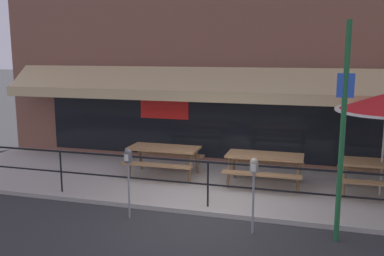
{
  "coord_description": "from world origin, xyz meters",
  "views": [
    {
      "loc": [
        2.02,
        -7.93,
        3.27
      ],
      "look_at": [
        -0.71,
        1.6,
        1.5
      ],
      "focal_mm": 40.0,
      "sensor_mm": 36.0,
      "label": 1
    }
  ],
  "objects_px": {
    "picnic_table_left": "(164,153)",
    "picnic_table_right": "(382,169)",
    "street_sign_pole": "(343,132)",
    "parking_meter_near": "(128,162)",
    "parking_meter_far": "(254,173)",
    "picnic_table_centre": "(265,161)"
  },
  "relations": [
    {
      "from": "picnic_table_left",
      "to": "street_sign_pole",
      "type": "xyz_separation_m",
      "value": [
        4.13,
        -2.6,
        1.24
      ]
    },
    {
      "from": "picnic_table_right",
      "to": "street_sign_pole",
      "type": "height_order",
      "value": "street_sign_pole"
    },
    {
      "from": "picnic_table_right",
      "to": "parking_meter_near",
      "type": "height_order",
      "value": "parking_meter_near"
    },
    {
      "from": "parking_meter_near",
      "to": "street_sign_pole",
      "type": "xyz_separation_m",
      "value": [
        3.91,
        0.07,
        0.8
      ]
    },
    {
      "from": "picnic_table_centre",
      "to": "street_sign_pole",
      "type": "height_order",
      "value": "street_sign_pole"
    },
    {
      "from": "picnic_table_centre",
      "to": "picnic_table_left",
      "type": "bearing_deg",
      "value": 177.65
    },
    {
      "from": "picnic_table_centre",
      "to": "street_sign_pole",
      "type": "bearing_deg",
      "value": -58.13
    },
    {
      "from": "picnic_table_centre",
      "to": "parking_meter_near",
      "type": "relative_size",
      "value": 1.27
    },
    {
      "from": "parking_meter_near",
      "to": "parking_meter_far",
      "type": "relative_size",
      "value": 1.0
    },
    {
      "from": "parking_meter_far",
      "to": "picnic_table_left",
      "type": "bearing_deg",
      "value": 134.51
    },
    {
      "from": "picnic_table_right",
      "to": "parking_meter_far",
      "type": "relative_size",
      "value": 1.27
    },
    {
      "from": "parking_meter_near",
      "to": "picnic_table_right",
      "type": "bearing_deg",
      "value": 27.35
    },
    {
      "from": "picnic_table_left",
      "to": "parking_meter_near",
      "type": "distance_m",
      "value": 2.71
    },
    {
      "from": "picnic_table_left",
      "to": "picnic_table_right",
      "type": "relative_size",
      "value": 1.0
    },
    {
      "from": "picnic_table_centre",
      "to": "parking_meter_far",
      "type": "distance_m",
      "value": 2.65
    },
    {
      "from": "picnic_table_left",
      "to": "street_sign_pole",
      "type": "distance_m",
      "value": 5.03
    },
    {
      "from": "picnic_table_right",
      "to": "street_sign_pole",
      "type": "relative_size",
      "value": 0.48
    },
    {
      "from": "picnic_table_centre",
      "to": "parking_meter_far",
      "type": "bearing_deg",
      "value": -87.9
    },
    {
      "from": "picnic_table_centre",
      "to": "picnic_table_right",
      "type": "xyz_separation_m",
      "value": [
        2.58,
        -0.0,
        0.0
      ]
    },
    {
      "from": "picnic_table_centre",
      "to": "street_sign_pole",
      "type": "distance_m",
      "value": 3.19
    },
    {
      "from": "picnic_table_centre",
      "to": "parking_meter_far",
      "type": "xyz_separation_m",
      "value": [
        0.1,
        -2.61,
        0.44
      ]
    },
    {
      "from": "picnic_table_left",
      "to": "picnic_table_right",
      "type": "distance_m",
      "value": 5.16
    }
  ]
}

